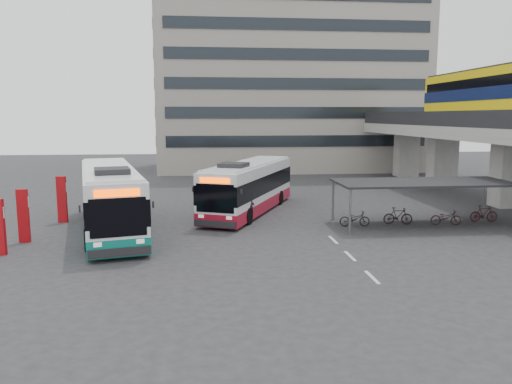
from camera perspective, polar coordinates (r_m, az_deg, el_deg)
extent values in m
plane|color=#28282B|center=(25.30, 3.30, -5.62)|extent=(120.00, 120.00, 0.00)
cube|color=gray|center=(38.61, 27.06, 1.87)|extent=(2.20, 1.60, 4.60)
cube|color=gray|center=(47.27, 20.52, 3.34)|extent=(2.20, 1.60, 4.60)
cube|color=gray|center=(54.53, 16.81, 4.16)|extent=(2.20, 1.60, 4.60)
cube|color=gray|center=(41.83, 24.35, 6.28)|extent=(8.00, 32.00, 0.90)
cube|color=black|center=(40.07, 19.76, 7.90)|extent=(0.35, 32.00, 1.10)
cube|color=yellow|center=(39.28, 26.79, 9.74)|extent=(2.90, 20.00, 3.90)
cube|color=#0B153C|center=(39.29, 26.81, 10.04)|extent=(2.98, 20.02, 0.90)
cube|color=black|center=(39.33, 26.89, 11.20)|extent=(2.96, 19.20, 0.70)
cube|color=black|center=(39.39, 26.99, 12.57)|extent=(2.70, 19.60, 0.25)
cylinder|color=#595B60|center=(30.41, 8.79, -0.97)|extent=(0.12, 0.12, 2.40)
cylinder|color=#595B60|center=(34.11, 24.60, -0.62)|extent=(0.12, 0.12, 2.40)
cylinder|color=#595B60|center=(27.00, 10.70, -2.24)|extent=(0.12, 0.12, 2.40)
cube|color=black|center=(30.14, 18.58, 1.05)|extent=(10.00, 4.00, 0.12)
imported|color=black|center=(29.06, 11.17, -2.98)|extent=(1.71, 0.60, 0.90)
imported|color=black|center=(29.93, 16.07, -2.73)|extent=(1.66, 0.47, 1.00)
imported|color=black|center=(31.03, 20.65, -2.64)|extent=(1.71, 0.60, 0.90)
imported|color=black|center=(32.29, 24.90, -2.38)|extent=(1.66, 0.47, 1.00)
cube|color=gray|center=(61.34, 3.64, 14.52)|extent=(30.00, 15.00, 25.00)
cube|color=beige|center=(20.29, 13.13, -9.46)|extent=(0.15, 1.60, 0.01)
cube|color=beige|center=(23.02, 10.71, -7.20)|extent=(0.15, 1.60, 0.01)
cube|color=beige|center=(25.81, 8.82, -5.41)|extent=(0.15, 1.60, 0.01)
cube|color=white|center=(32.62, -0.75, 0.83)|extent=(7.01, 11.79, 2.70)
cube|color=maroon|center=(32.81, -0.75, -1.33)|extent=(7.06, 11.84, 0.74)
cube|color=black|center=(32.60, -0.75, 1.05)|extent=(7.08, 11.83, 1.13)
cube|color=#FF4400|center=(27.02, -4.74, 1.32)|extent=(1.64, 0.78, 0.29)
cube|color=black|center=(29.68, -2.57, 3.09)|extent=(2.00, 2.04, 0.27)
cylinder|color=black|center=(29.77, -5.20, -2.50)|extent=(0.66, 1.02, 0.98)
cylinder|color=black|center=(35.60, 2.73, -0.63)|extent=(0.66, 1.02, 0.98)
cube|color=white|center=(28.34, -16.36, -0.43)|extent=(5.58, 12.98, 2.91)
cube|color=#0C6F61|center=(28.57, -16.25, -3.10)|extent=(5.63, 13.03, 0.79)
cube|color=black|center=(28.32, -16.37, -0.16)|extent=(5.64, 13.02, 1.22)
cube|color=#FF4400|center=(21.90, -15.59, -0.11)|extent=(1.86, 0.52, 0.32)
cube|color=black|center=(24.97, -16.14, 2.31)|extent=(1.97, 2.02, 0.30)
cylinder|color=black|center=(24.58, -18.68, -5.23)|extent=(0.55, 1.10, 1.06)
cylinder|color=black|center=(32.15, -14.34, -1.83)|extent=(0.55, 1.10, 1.06)
imported|color=black|center=(29.29, -0.61, -1.72)|extent=(0.63, 0.79, 1.91)
cube|color=#A0090F|center=(27.29, -25.05, -2.49)|extent=(0.54, 0.19, 2.68)
cube|color=white|center=(27.17, -25.15, -1.05)|extent=(0.58, 0.07, 0.54)
cube|color=#A0090F|center=(31.53, -21.30, -0.80)|extent=(0.57, 0.24, 2.75)
cube|color=white|center=(31.43, -21.37, 0.49)|extent=(0.60, 0.12, 0.55)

